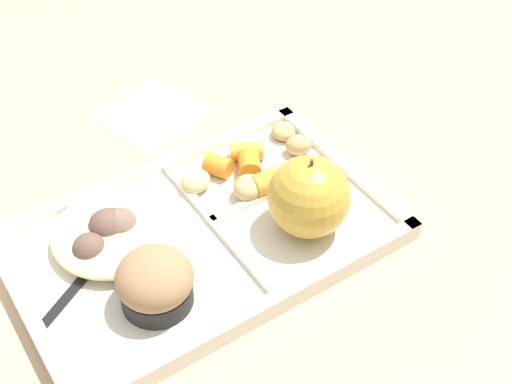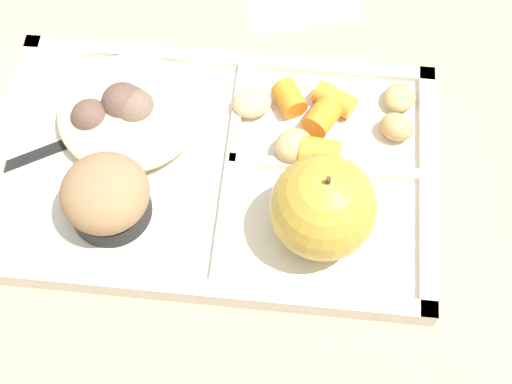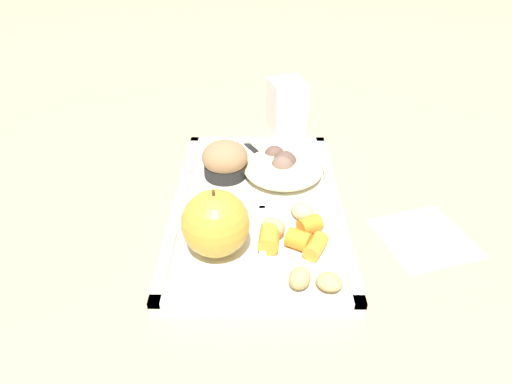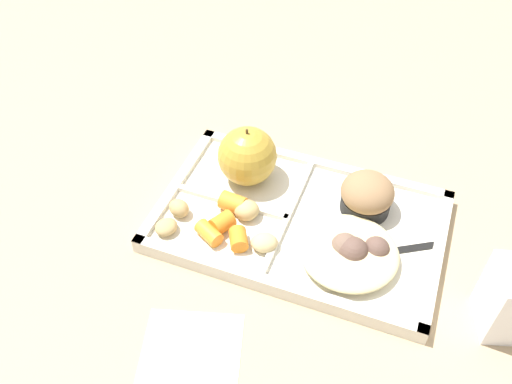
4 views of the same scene
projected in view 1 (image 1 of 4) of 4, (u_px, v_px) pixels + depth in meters
name	position (u px, v px, depth m)	size (l,w,h in m)	color
ground	(203.00, 243.00, 0.71)	(6.00, 6.00, 0.00)	tan
lunch_tray	(204.00, 237.00, 0.71)	(0.38, 0.24, 0.02)	silver
green_apple	(309.00, 197.00, 0.68)	(0.08, 0.08, 0.09)	#B79333
bran_muffin	(155.00, 282.00, 0.62)	(0.07, 0.07, 0.06)	black
carrot_slice_large	(218.00, 166.00, 0.76)	(0.02, 0.02, 0.03)	orange
carrot_slice_small	(268.00, 182.00, 0.74)	(0.03, 0.03, 0.03)	orange
carrot_slice_center	(247.00, 152.00, 0.78)	(0.02, 0.02, 0.04)	orange
carrot_slice_near_corner	(249.00, 164.00, 0.76)	(0.02, 0.02, 0.03)	orange
potato_chunk_golden	(196.00, 181.00, 0.74)	(0.03, 0.04, 0.02)	tan
potato_chunk_small	(283.00, 131.00, 0.81)	(0.03, 0.03, 0.02)	tan
potato_chunk_corner	(248.00, 188.00, 0.73)	(0.03, 0.03, 0.03)	tan
potato_chunk_browned	(298.00, 145.00, 0.79)	(0.03, 0.02, 0.02)	tan
egg_noodle_pile	(114.00, 231.00, 0.69)	(0.13, 0.12, 0.03)	beige
meatball_center	(113.00, 226.00, 0.68)	(0.04, 0.04, 0.04)	brown
meatball_side	(90.00, 250.00, 0.66)	(0.03, 0.03, 0.03)	brown
meatball_front	(108.00, 227.00, 0.68)	(0.04, 0.04, 0.04)	brown
meatball_back	(120.00, 226.00, 0.68)	(0.04, 0.04, 0.04)	#755B4C
plastic_fork	(89.00, 266.00, 0.67)	(0.14, 0.09, 0.00)	black
paper_napkin	(152.00, 113.00, 0.87)	(0.11, 0.11, 0.00)	white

